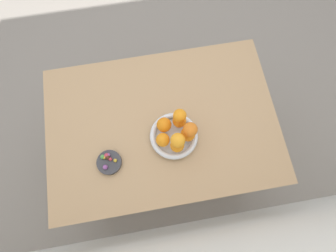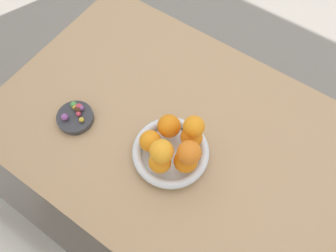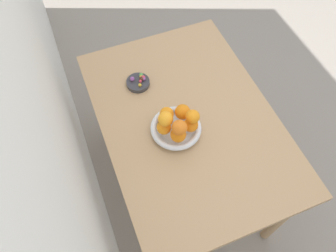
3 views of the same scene
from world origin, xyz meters
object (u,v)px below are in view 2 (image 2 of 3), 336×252
(orange_7, at_px, (189,152))
(candy_ball_0, at_px, (78,110))
(orange_2, at_px, (186,161))
(orange_3, at_px, (192,137))
(candy_ball_7, at_px, (75,107))
(orange_4, at_px, (169,126))
(candy_ball_6, at_px, (65,117))
(candy_ball_5, at_px, (81,120))
(candy_dish, at_px, (75,118))
(candy_ball_3, at_px, (74,105))
(orange_5, at_px, (194,126))
(candy_ball_4, at_px, (78,114))
(dining_table, at_px, (173,141))
(candy_ball_2, at_px, (79,107))
(orange_0, at_px, (150,141))
(candy_ball_1, at_px, (81,108))
(orange_1, at_px, (160,162))
(fruit_bowl, at_px, (171,152))

(orange_7, relative_size, candy_ball_0, 2.99)
(orange_2, relative_size, orange_3, 1.06)
(orange_3, height_order, candy_ball_7, orange_3)
(orange_4, distance_m, candy_ball_6, 0.32)
(orange_7, xyz_separation_m, candy_ball_5, (0.34, 0.05, -0.11))
(candy_dish, bearing_deg, candy_ball_0, -88.80)
(candy_ball_3, bearing_deg, candy_ball_6, 98.70)
(orange_5, bearing_deg, candy_ball_4, 19.06)
(dining_table, distance_m, candy_ball_2, 0.32)
(orange_0, xyz_separation_m, orange_5, (-0.09, -0.08, 0.06))
(candy_ball_1, bearing_deg, orange_1, 176.75)
(orange_1, xyz_separation_m, candy_ball_4, (0.30, 0.00, -0.04))
(candy_dish, distance_m, orange_0, 0.26)
(candy_ball_1, relative_size, candy_ball_6, 0.87)
(candy_ball_1, bearing_deg, candy_ball_5, 134.60)
(candy_ball_0, distance_m, candy_ball_7, 0.02)
(orange_4, xyz_separation_m, orange_7, (-0.10, 0.06, 0.06))
(fruit_bowl, distance_m, orange_5, 0.13)
(candy_ball_4, bearing_deg, orange_2, -173.15)
(candy_dish, height_order, orange_1, orange_1)
(candy_ball_2, relative_size, candy_ball_4, 1.44)
(dining_table, distance_m, candy_ball_1, 0.31)
(orange_0, bearing_deg, orange_4, -104.19)
(candy_ball_0, bearing_deg, dining_table, -154.77)
(candy_ball_3, distance_m, candy_ball_7, 0.01)
(dining_table, relative_size, candy_ball_3, 53.70)
(orange_1, distance_m, candy_ball_1, 0.31)
(candy_ball_3, bearing_deg, orange_7, -175.84)
(dining_table, xyz_separation_m, orange_2, (-0.10, 0.09, 0.16))
(orange_0, height_order, candy_ball_4, orange_0)
(candy_ball_6, bearing_deg, fruit_bowl, -164.38)
(orange_5, xyz_separation_m, candy_ball_3, (0.36, 0.10, -0.10))
(orange_5, relative_size, candy_ball_2, 2.66)
(candy_dish, height_order, candy_ball_0, candy_ball_0)
(orange_3, xyz_separation_m, candy_ball_7, (0.36, 0.10, -0.04))
(orange_2, distance_m, candy_ball_6, 0.39)
(candy_ball_4, bearing_deg, orange_4, -158.43)
(orange_5, relative_size, candy_ball_7, 3.47)
(orange_4, relative_size, orange_5, 1.15)
(candy_dish, relative_size, orange_3, 1.79)
(fruit_bowl, height_order, orange_7, orange_7)
(fruit_bowl, relative_size, candy_ball_0, 10.54)
(orange_3, bearing_deg, candy_ball_4, 18.45)
(candy_ball_5, bearing_deg, orange_5, -158.21)
(orange_3, xyz_separation_m, orange_5, (-0.00, -0.00, 0.06))
(orange_0, distance_m, candy_ball_0, 0.26)
(orange_5, distance_m, candy_ball_4, 0.37)
(candy_ball_6, bearing_deg, candy_ball_2, -103.03)
(orange_2, height_order, orange_5, orange_5)
(dining_table, xyz_separation_m, candy_ball_5, (0.23, 0.14, 0.12))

